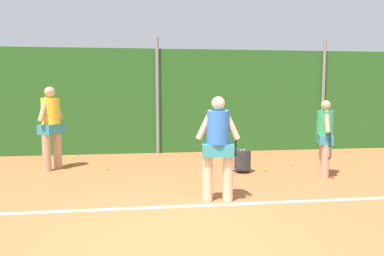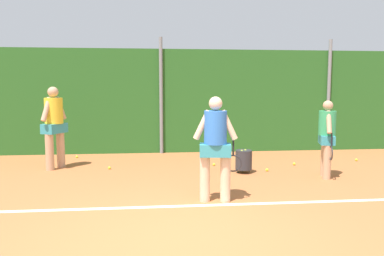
{
  "view_description": "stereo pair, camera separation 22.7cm",
  "coord_description": "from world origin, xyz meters",
  "px_view_note": "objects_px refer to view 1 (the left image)",
  "views": [
    {
      "loc": [
        -0.4,
        -4.24,
        1.84
      ],
      "look_at": [
        0.55,
        2.94,
        1.06
      ],
      "focal_mm": 34.51,
      "sensor_mm": 36.0,
      "label": 1
    },
    {
      "loc": [
        -0.17,
        -4.27,
        1.84
      ],
      "look_at": [
        0.55,
        2.94,
        1.06
      ],
      "focal_mm": 34.51,
      "sensor_mm": 36.0,
      "label": 2
    }
  ],
  "objects_px": {
    "tennis_ball_0": "(291,163)",
    "tennis_ball_2": "(352,159)",
    "tennis_ball_5": "(234,153)",
    "tennis_ball_12": "(107,168)",
    "player_foreground_near": "(218,143)",
    "ball_hopper": "(242,159)",
    "tennis_ball_8": "(212,164)",
    "tennis_ball_10": "(265,169)",
    "tennis_ball_7": "(73,157)",
    "player_midcourt": "(325,134)",
    "player_backcourt_far": "(51,123)"
  },
  "relations": [
    {
      "from": "tennis_ball_0",
      "to": "tennis_ball_2",
      "type": "height_order",
      "value": "same"
    },
    {
      "from": "tennis_ball_0",
      "to": "tennis_ball_5",
      "type": "distance_m",
      "value": 1.84
    },
    {
      "from": "tennis_ball_12",
      "to": "player_foreground_near",
      "type": "bearing_deg",
      "value": -52.34
    },
    {
      "from": "ball_hopper",
      "to": "tennis_ball_8",
      "type": "bearing_deg",
      "value": 123.74
    },
    {
      "from": "tennis_ball_8",
      "to": "tennis_ball_10",
      "type": "xyz_separation_m",
      "value": [
        1.08,
        -0.7,
        0.0
      ]
    },
    {
      "from": "tennis_ball_2",
      "to": "tennis_ball_12",
      "type": "height_order",
      "value": "same"
    },
    {
      "from": "ball_hopper",
      "to": "tennis_ball_0",
      "type": "bearing_deg",
      "value": 25.21
    },
    {
      "from": "tennis_ball_7",
      "to": "tennis_ball_12",
      "type": "xyz_separation_m",
      "value": [
        1.03,
        -1.48,
        0.0
      ]
    },
    {
      "from": "player_midcourt",
      "to": "tennis_ball_10",
      "type": "distance_m",
      "value": 1.5
    },
    {
      "from": "tennis_ball_5",
      "to": "player_foreground_near",
      "type": "bearing_deg",
      "value": -107.42
    },
    {
      "from": "player_foreground_near",
      "to": "player_backcourt_far",
      "type": "xyz_separation_m",
      "value": [
        -3.26,
        2.83,
        0.1
      ]
    },
    {
      "from": "tennis_ball_2",
      "to": "player_midcourt",
      "type": "bearing_deg",
      "value": -135.08
    },
    {
      "from": "player_midcourt",
      "to": "tennis_ball_12",
      "type": "bearing_deg",
      "value": -88.44
    },
    {
      "from": "tennis_ball_8",
      "to": "player_backcourt_far",
      "type": "bearing_deg",
      "value": 178.74
    },
    {
      "from": "tennis_ball_2",
      "to": "tennis_ball_12",
      "type": "relative_size",
      "value": 1.0
    },
    {
      "from": "ball_hopper",
      "to": "tennis_ball_0",
      "type": "height_order",
      "value": "ball_hopper"
    },
    {
      "from": "tennis_ball_5",
      "to": "tennis_ball_10",
      "type": "xyz_separation_m",
      "value": [
        0.21,
        -2.08,
        0.0
      ]
    },
    {
      "from": "tennis_ball_0",
      "to": "tennis_ball_12",
      "type": "height_order",
      "value": "same"
    },
    {
      "from": "player_foreground_near",
      "to": "tennis_ball_12",
      "type": "xyz_separation_m",
      "value": [
        -2.02,
        2.61,
        -0.92
      ]
    },
    {
      "from": "ball_hopper",
      "to": "tennis_ball_0",
      "type": "relative_size",
      "value": 7.78
    },
    {
      "from": "tennis_ball_8",
      "to": "tennis_ball_10",
      "type": "distance_m",
      "value": 1.29
    },
    {
      "from": "ball_hopper",
      "to": "player_backcourt_far",
      "type": "bearing_deg",
      "value": 168.31
    },
    {
      "from": "player_midcourt",
      "to": "ball_hopper",
      "type": "height_order",
      "value": "player_midcourt"
    },
    {
      "from": "player_foreground_near",
      "to": "tennis_ball_0",
      "type": "height_order",
      "value": "player_foreground_near"
    },
    {
      "from": "ball_hopper",
      "to": "player_foreground_near",
      "type": "bearing_deg",
      "value": -115.86
    },
    {
      "from": "player_backcourt_far",
      "to": "tennis_ball_7",
      "type": "height_order",
      "value": "player_backcourt_far"
    },
    {
      "from": "tennis_ball_10",
      "to": "player_midcourt",
      "type": "bearing_deg",
      "value": -32.72
    },
    {
      "from": "player_midcourt",
      "to": "tennis_ball_0",
      "type": "bearing_deg",
      "value": -154.72
    },
    {
      "from": "tennis_ball_2",
      "to": "tennis_ball_7",
      "type": "distance_m",
      "value": 7.25
    },
    {
      "from": "tennis_ball_8",
      "to": "tennis_ball_12",
      "type": "bearing_deg",
      "value": -176.73
    },
    {
      "from": "tennis_ball_5",
      "to": "tennis_ball_10",
      "type": "height_order",
      "value": "same"
    },
    {
      "from": "tennis_ball_2",
      "to": "tennis_ball_5",
      "type": "relative_size",
      "value": 1.0
    },
    {
      "from": "player_backcourt_far",
      "to": "tennis_ball_12",
      "type": "xyz_separation_m",
      "value": [
        1.24,
        -0.22,
        -1.02
      ]
    },
    {
      "from": "tennis_ball_0",
      "to": "tennis_ball_5",
      "type": "relative_size",
      "value": 1.0
    },
    {
      "from": "player_foreground_near",
      "to": "player_midcourt",
      "type": "distance_m",
      "value": 2.89
    },
    {
      "from": "tennis_ball_8",
      "to": "ball_hopper",
      "type": "bearing_deg",
      "value": -56.26
    },
    {
      "from": "tennis_ball_0",
      "to": "tennis_ball_12",
      "type": "relative_size",
      "value": 1.0
    },
    {
      "from": "tennis_ball_2",
      "to": "tennis_ball_8",
      "type": "xyz_separation_m",
      "value": [
        -3.69,
        -0.2,
        0.0
      ]
    },
    {
      "from": "player_foreground_near",
      "to": "tennis_ball_2",
      "type": "bearing_deg",
      "value": 43.66
    },
    {
      "from": "player_foreground_near",
      "to": "tennis_ball_10",
      "type": "distance_m",
      "value": 2.7
    },
    {
      "from": "player_foreground_near",
      "to": "tennis_ball_10",
      "type": "height_order",
      "value": "player_foreground_near"
    },
    {
      "from": "player_foreground_near",
      "to": "tennis_ball_0",
      "type": "relative_size",
      "value": 25.9
    },
    {
      "from": "player_foreground_near",
      "to": "tennis_ball_12",
      "type": "relative_size",
      "value": 25.9
    },
    {
      "from": "player_backcourt_far",
      "to": "tennis_ball_5",
      "type": "height_order",
      "value": "player_backcourt_far"
    },
    {
      "from": "tennis_ball_0",
      "to": "tennis_ball_5",
      "type": "xyz_separation_m",
      "value": [
        -1.06,
        1.51,
        0.0
      ]
    },
    {
      "from": "tennis_ball_2",
      "to": "tennis_ball_8",
      "type": "bearing_deg",
      "value": -176.89
    },
    {
      "from": "tennis_ball_2",
      "to": "tennis_ball_7",
      "type": "bearing_deg",
      "value": 170.92
    },
    {
      "from": "player_midcourt",
      "to": "player_backcourt_far",
      "type": "xyz_separation_m",
      "value": [
        -5.8,
        1.45,
        0.16
      ]
    },
    {
      "from": "tennis_ball_5",
      "to": "tennis_ball_8",
      "type": "height_order",
      "value": "same"
    },
    {
      "from": "tennis_ball_0",
      "to": "tennis_ball_10",
      "type": "height_order",
      "value": "same"
    }
  ]
}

